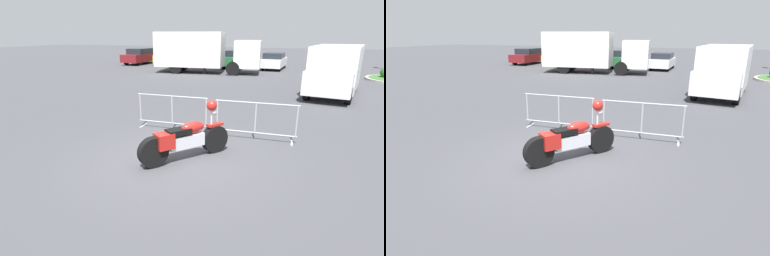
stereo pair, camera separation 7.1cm
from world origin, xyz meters
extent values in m
plane|color=#424247|center=(0.00, 0.00, 0.00)|extent=(120.00, 120.00, 0.00)
cylinder|color=black|center=(0.69, 0.79, 0.35)|extent=(0.57, 0.67, 0.69)
cylinder|color=black|center=(-0.30, -0.56, 0.35)|extent=(0.57, 0.67, 0.69)
cube|color=silver|center=(0.20, 0.11, 0.45)|extent=(0.75, 0.89, 0.30)
ellipsoid|color=#B21E19|center=(0.31, 0.27, 0.76)|extent=(0.59, 0.66, 0.28)
cube|color=black|center=(0.08, -0.04, 0.71)|extent=(0.58, 0.63, 0.13)
cube|color=#B21E19|center=(-0.13, -0.34, 0.56)|extent=(0.51, 0.52, 0.35)
cube|color=#B21E19|center=(0.69, 0.79, 0.71)|extent=(0.38, 0.44, 0.06)
cylinder|color=silver|center=(0.63, 0.70, 0.86)|extent=(0.06, 0.06, 0.49)
sphere|color=silver|center=(0.66, 0.75, 1.05)|extent=(0.17, 0.17, 0.17)
sphere|color=#B21E19|center=(0.63, 0.70, 1.21)|extent=(0.26, 0.26, 0.26)
cylinder|color=#9EA0A5|center=(-1.07, 2.07, 1.05)|extent=(2.26, 0.15, 0.04)
cylinder|color=#9EA0A5|center=(-1.07, 2.07, 0.20)|extent=(2.26, 0.15, 0.04)
cylinder|color=#9EA0A5|center=(-2.15, 2.02, 0.62)|extent=(0.05, 0.05, 0.85)
cylinder|color=#9EA0A5|center=(-1.07, 2.07, 0.62)|extent=(0.05, 0.05, 0.85)
cylinder|color=#9EA0A5|center=(0.01, 2.12, 0.62)|extent=(0.05, 0.05, 0.85)
cube|color=#9EA0A5|center=(-2.08, 2.02, 0.01)|extent=(0.08, 0.44, 0.03)
cube|color=#9EA0A5|center=(-0.06, 2.12, 0.01)|extent=(0.08, 0.44, 0.03)
cylinder|color=#9EA0A5|center=(1.47, 2.07, 1.05)|extent=(2.26, 0.15, 0.04)
cylinder|color=#9EA0A5|center=(1.47, 2.07, 0.20)|extent=(2.26, 0.15, 0.04)
cylinder|color=#9EA0A5|center=(0.39, 2.02, 0.62)|extent=(0.05, 0.05, 0.85)
cylinder|color=#9EA0A5|center=(1.47, 2.07, 0.62)|extent=(0.05, 0.05, 0.85)
cylinder|color=#9EA0A5|center=(2.55, 2.12, 0.62)|extent=(0.05, 0.05, 0.85)
cube|color=#9EA0A5|center=(0.46, 2.02, 0.01)|extent=(0.08, 0.44, 0.03)
cube|color=#9EA0A5|center=(2.48, 2.12, 0.01)|extent=(0.08, 0.44, 0.03)
cube|color=white|center=(-5.91, 15.58, 1.73)|extent=(5.25, 2.92, 2.50)
cube|color=silver|center=(-1.65, 16.13, 1.43)|extent=(2.06, 2.40, 1.90)
cylinder|color=black|center=(-2.70, 16.97, 0.48)|extent=(0.99, 0.40, 0.96)
cylinder|color=black|center=(-2.45, 15.05, 0.48)|extent=(0.99, 0.40, 0.96)
cylinder|color=black|center=(-6.88, 16.43, 0.48)|extent=(0.99, 0.40, 0.96)
cylinder|color=black|center=(-6.64, 14.51, 0.48)|extent=(0.99, 0.40, 0.96)
cube|color=silver|center=(3.84, 10.15, 1.31)|extent=(2.64, 4.37, 2.00)
cube|color=silver|center=(3.43, 7.68, 0.84)|extent=(2.02, 1.20, 1.00)
cylinder|color=black|center=(4.33, 7.94, 0.36)|extent=(0.35, 0.75, 0.72)
cylinder|color=black|center=(2.67, 8.21, 0.36)|extent=(0.35, 0.75, 0.72)
cylinder|color=black|center=(4.86, 11.20, 0.36)|extent=(0.35, 0.75, 0.72)
cylinder|color=black|center=(3.21, 11.47, 0.36)|extent=(0.35, 0.75, 0.72)
cube|color=maroon|center=(-12.87, 20.04, 0.62)|extent=(1.97, 4.44, 0.71)
cube|color=#1E232B|center=(-12.88, 19.89, 1.23)|extent=(1.73, 2.30, 0.51)
cylinder|color=black|center=(-13.56, 21.47, 0.32)|extent=(0.25, 0.66, 0.65)
cylinder|color=black|center=(-12.07, 21.40, 0.32)|extent=(0.25, 0.66, 0.65)
cylinder|color=black|center=(-13.68, 18.68, 0.32)|extent=(0.25, 0.66, 0.65)
cylinder|color=black|center=(-12.19, 18.61, 0.32)|extent=(0.25, 0.66, 0.65)
cube|color=yellow|center=(-9.71, 20.52, 0.61)|extent=(1.95, 4.40, 0.71)
cube|color=#1E232B|center=(-9.72, 20.37, 1.22)|extent=(1.72, 2.29, 0.50)
cylinder|color=black|center=(-10.39, 21.94, 0.32)|extent=(0.25, 0.65, 0.64)
cylinder|color=black|center=(-8.91, 21.87, 0.32)|extent=(0.25, 0.65, 0.64)
cylinder|color=black|center=(-10.51, 19.17, 0.32)|extent=(0.25, 0.65, 0.64)
cylinder|color=black|center=(-9.03, 19.10, 0.32)|extent=(0.25, 0.65, 0.64)
cube|color=#B21E19|center=(-6.55, 20.63, 0.64)|extent=(2.02, 4.55, 0.73)
cube|color=#1E232B|center=(-6.56, 20.48, 1.26)|extent=(1.78, 2.36, 0.52)
cylinder|color=black|center=(-7.25, 22.10, 0.33)|extent=(0.26, 0.68, 0.67)
cylinder|color=black|center=(-5.72, 22.03, 0.33)|extent=(0.26, 0.68, 0.67)
cylinder|color=black|center=(-7.38, 19.24, 0.33)|extent=(0.26, 0.68, 0.67)
cylinder|color=black|center=(-5.85, 19.17, 0.33)|extent=(0.26, 0.68, 0.67)
cube|color=#236B38|center=(-3.39, 20.27, 0.62)|extent=(1.96, 4.42, 0.71)
cube|color=#1E232B|center=(-3.40, 20.12, 1.22)|extent=(1.72, 2.29, 0.51)
cylinder|color=black|center=(-4.07, 21.70, 0.32)|extent=(0.25, 0.66, 0.65)
cylinder|color=black|center=(-2.59, 21.63, 0.32)|extent=(0.25, 0.66, 0.65)
cylinder|color=black|center=(-4.19, 18.92, 0.32)|extent=(0.25, 0.66, 0.65)
cylinder|color=black|center=(-2.71, 18.85, 0.32)|extent=(0.25, 0.66, 0.65)
cube|color=white|center=(-0.23, 20.13, 0.56)|extent=(1.79, 4.03, 0.65)
cube|color=#1E232B|center=(-0.23, 19.99, 1.12)|extent=(1.57, 2.09, 0.46)
cylinder|color=black|center=(-0.85, 21.43, 0.30)|extent=(0.23, 0.60, 0.59)
cylinder|color=black|center=(0.51, 21.37, 0.30)|extent=(0.23, 0.60, 0.59)
cylinder|color=black|center=(-0.96, 18.89, 0.30)|extent=(0.23, 0.60, 0.59)
cylinder|color=black|center=(0.39, 18.83, 0.30)|extent=(0.23, 0.60, 0.59)
cylinder|color=#262838|center=(-4.59, 15.11, 0.42)|extent=(0.32, 0.32, 0.85)
cylinder|color=#2D4C8C|center=(-4.59, 15.11, 1.16)|extent=(0.46, 0.46, 0.62)
sphere|color=tan|center=(-4.59, 15.11, 1.58)|extent=(0.22, 0.22, 0.22)
camera|label=1|loc=(2.75, -5.95, 2.85)|focal=28.00mm
camera|label=2|loc=(2.82, -5.92, 2.85)|focal=28.00mm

